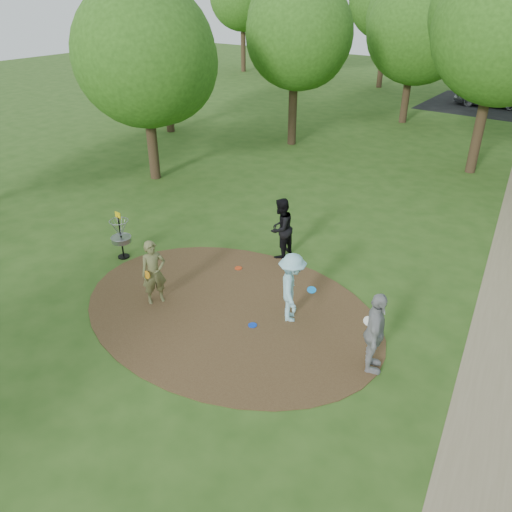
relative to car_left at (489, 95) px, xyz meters
The scene contains 12 objects.
ground 29.86m from the car_left, 88.17° to the right, with size 100.00×100.00×0.00m, color #2D5119.
dirt_clearing 29.86m from the car_left, 88.17° to the right, with size 8.40×8.40×0.02m, color #47301C.
footpath 28.83m from the car_left, 75.01° to the right, with size 2.00×40.00×0.01m, color #8C7A5B.
player_observer_with_disc 30.68m from the car_left, 91.66° to the right, with size 0.69×0.79×1.81m.
player_throwing_with_disc 29.30m from the car_left, 85.18° to the right, with size 1.34×1.38×1.86m.
player_walking_with_disc 26.56m from the car_left, 89.20° to the right, with size 0.75×0.95×1.92m.
player_waiting_with_disc 30.15m from the car_left, 80.60° to the right, with size 0.89×1.25×1.97m.
disc_ground_blue 30.10m from the car_left, 86.45° to the right, with size 0.22×0.22×0.02m, color #0C3AD0.
disc_ground_red 28.01m from the car_left, 90.36° to the right, with size 0.22×0.22×0.02m, color red.
car_left is the anchor object (origin of this frame).
disc_golf_basket 29.75m from the car_left, 96.85° to the right, with size 0.63×0.63×1.54m.
tree_ring 20.89m from the car_left, 79.27° to the right, with size 37.19×45.10×8.86m.
Camera 1 is at (6.96, -8.33, 7.60)m, focal length 35.00 mm.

